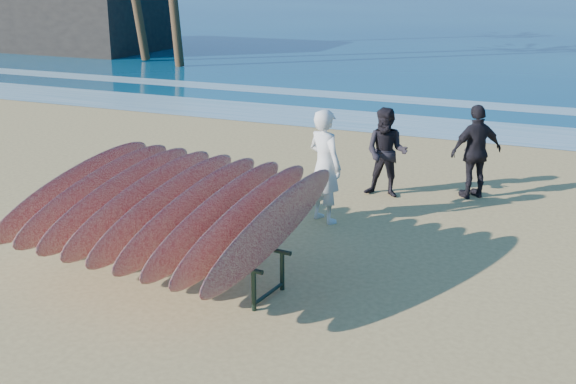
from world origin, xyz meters
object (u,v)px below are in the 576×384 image
person_white (325,166)px  person_dark_a (386,153)px  building (61,5)px  surfboard_rack (167,207)px  person_dark_b (476,152)px

person_white → person_dark_a: 1.70m
person_dark_a → building: building is taller
surfboard_rack → person_dark_a: person_dark_a is taller
surfboard_rack → building: size_ratio=0.38×
building → person_white: bearing=-41.9°
surfboard_rack → person_white: size_ratio=1.97×
person_white → person_dark_a: size_ratio=1.15×
person_dark_a → building: (-20.80, 16.56, 1.29)m
person_dark_b → building: building is taller
surfboard_rack → person_dark_a: size_ratio=2.26×
person_dark_a → person_dark_b: person_dark_b is taller
person_white → building: 27.27m
surfboard_rack → building: building is taller
surfboard_rack → building: (-19.21, 20.93, 1.13)m
person_dark_a → building: bearing=139.5°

